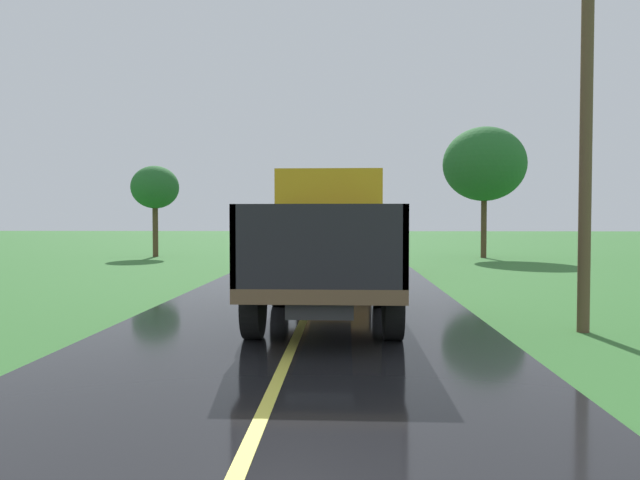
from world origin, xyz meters
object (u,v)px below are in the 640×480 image
at_px(roadside_tree_near_left, 155,188).
at_px(roadside_tree_mid_right, 484,164).
at_px(banana_truck_near, 329,241).
at_px(banana_truck_far, 337,231).
at_px(utility_pole_roadside, 587,76).

height_order(roadside_tree_near_left, roadside_tree_mid_right, roadside_tree_mid_right).
bearing_deg(banana_truck_near, banana_truck_far, 90.14).
bearing_deg(roadside_tree_mid_right, roadside_tree_near_left, 179.62).
relative_size(banana_truck_near, utility_pole_roadside, 0.74).
distance_m(banana_truck_near, roadside_tree_near_left, 20.88).
bearing_deg(roadside_tree_mid_right, banana_truck_near, -111.33).
bearing_deg(banana_truck_far, banana_truck_near, -89.86).
distance_m(banana_truck_far, roadside_tree_mid_right, 11.25).
bearing_deg(banana_truck_near, utility_pole_roadside, -16.78).
distance_m(banana_truck_far, utility_pole_roadside, 12.71).
height_order(banana_truck_far, roadside_tree_near_left, roadside_tree_near_left).
xyz_separation_m(banana_truck_far, utility_pole_roadside, (4.33, -11.63, 2.77)).
distance_m(banana_truck_far, roadside_tree_near_left, 12.66).
relative_size(banana_truck_far, roadside_tree_mid_right, 0.89).
xyz_separation_m(banana_truck_near, utility_pole_roadside, (4.30, -1.30, 2.78)).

